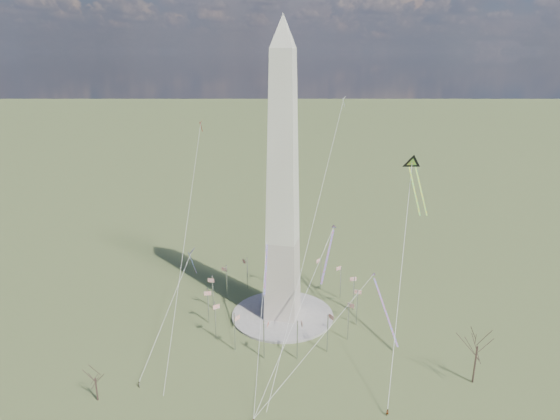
% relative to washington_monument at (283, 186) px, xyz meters
% --- Properties ---
extents(ground, '(2000.00, 2000.00, 0.00)m').
position_rel_washington_monument_xyz_m(ground, '(0.00, 0.00, -47.95)').
color(ground, '#4B5D2E').
rests_on(ground, ground).
extents(plaza, '(36.00, 36.00, 0.80)m').
position_rel_washington_monument_xyz_m(plaza, '(0.00, 0.00, -47.55)').
color(plaza, '#A69E98').
rests_on(plaza, ground).
extents(washington_monument, '(15.56, 15.56, 100.00)m').
position_rel_washington_monument_xyz_m(washington_monument, '(0.00, 0.00, 0.00)').
color(washington_monument, '#BBB19C').
rests_on(washington_monument, plaza).
extents(flagpole_ring, '(54.40, 54.40, 13.00)m').
position_rel_washington_monument_xyz_m(flagpole_ring, '(-0.00, -0.00, -40.68)').
color(flagpole_ring, silver).
rests_on(flagpole_ring, ground).
extents(tree_near, '(10.09, 10.09, 17.66)m').
position_rel_washington_monument_xyz_m(tree_near, '(60.91, -24.26, -35.36)').
color(tree_near, '#443129').
rests_on(tree_near, ground).
extents(tree_far, '(5.88, 5.88, 10.28)m').
position_rel_washington_monument_xyz_m(tree_far, '(-38.85, -54.95, -40.63)').
color(tree_far, '#443129').
rests_on(tree_far, ground).
extents(person_east, '(0.83, 0.70, 1.95)m').
position_rel_washington_monument_xyz_m(person_east, '(37.52, -43.60, -46.98)').
color(person_east, gray).
rests_on(person_east, ground).
extents(person_west, '(1.02, 1.02, 1.67)m').
position_rel_washington_monument_xyz_m(person_west, '(-30.59, -47.40, -47.12)').
color(person_west, gray).
rests_on(person_west, ground).
extents(kite_delta_black, '(8.76, 18.96, 15.43)m').
position_rel_washington_monument_xyz_m(kite_delta_black, '(40.87, 7.79, 6.91)').
color(kite_delta_black, black).
rests_on(kite_delta_black, ground).
extents(kite_diamond_purple, '(1.94, 3.17, 10.15)m').
position_rel_washington_monument_xyz_m(kite_diamond_purple, '(-32.13, -2.66, -26.04)').
color(kite_diamond_purple, navy).
rests_on(kite_diamond_purple, ground).
extents(kite_streamer_left, '(2.35, 18.73, 12.85)m').
position_rel_washington_monument_xyz_m(kite_streamer_left, '(16.92, -8.14, -16.92)').
color(kite_streamer_left, red).
rests_on(kite_streamer_left, ground).
extents(kite_streamer_mid, '(5.44, 21.25, 14.72)m').
position_rel_washington_monument_xyz_m(kite_streamer_mid, '(-3.68, -7.71, -20.69)').
color(kite_streamer_mid, red).
rests_on(kite_streamer_mid, ground).
extents(kite_streamer_right, '(10.67, 21.28, 15.64)m').
position_rel_washington_monument_xyz_m(kite_streamer_right, '(33.92, -0.74, -36.64)').
color(kite_streamer_right, red).
rests_on(kite_streamer_right, ground).
extents(kite_small_red, '(1.34, 2.02, 4.97)m').
position_rel_washington_monument_xyz_m(kite_small_red, '(-44.10, 41.43, 13.62)').
color(kite_small_red, red).
rests_on(kite_small_red, ground).
extents(kite_small_white, '(1.31, 1.94, 4.12)m').
position_rel_washington_monument_xyz_m(kite_small_white, '(13.84, 49.93, 23.67)').
color(kite_small_white, white).
rests_on(kite_small_white, ground).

